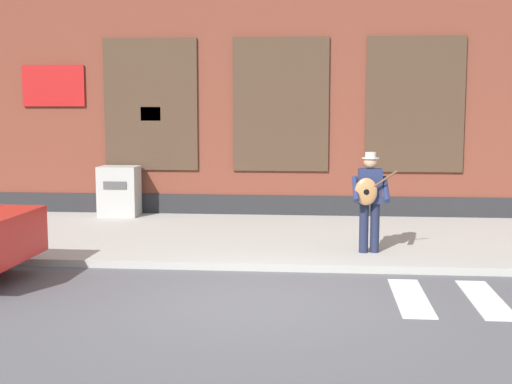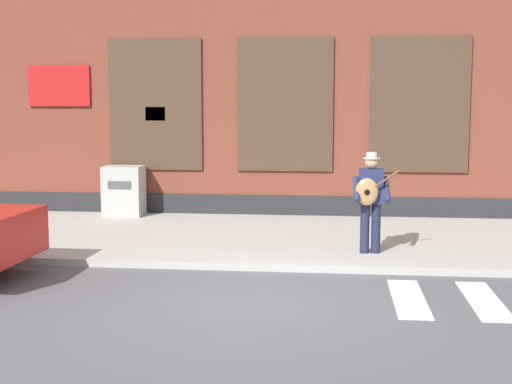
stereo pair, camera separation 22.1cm
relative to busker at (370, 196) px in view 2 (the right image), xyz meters
The scene contains 5 objects.
ground_plane 3.30m from the busker, 121.95° to the right, with size 160.00×160.00×0.00m, color #56565B.
sidewalk 2.42m from the busker, 138.42° to the left, with size 28.00×4.86×0.12m.
building_backdrop 6.73m from the busker, 105.68° to the left, with size 28.00×4.06×7.70m.
busker is the anchor object (origin of this frame).
utility_box 6.19m from the busker, 146.05° to the left, with size 0.83×0.65×1.08m.
Camera 2 is at (1.06, -8.84, 2.52)m, focal length 50.00 mm.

